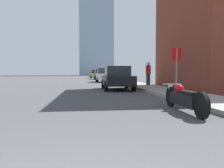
# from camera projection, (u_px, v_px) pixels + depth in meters

# --- Properties ---
(sidewalk) EXTENTS (2.24, 240.00, 0.15)m
(sidewalk) POSITION_uv_depth(u_px,v_px,m) (110.00, 79.00, 41.47)
(sidewalk) COLOR gray
(sidewalk) RESTS_ON ground_plane
(distant_tower) EXTENTS (15.56, 15.56, 66.99)m
(distant_tower) POSITION_uv_depth(u_px,v_px,m) (96.00, 5.00, 104.24)
(distant_tower) COLOR #8CA5BC
(distant_tower) RESTS_ON ground_plane
(motorcycle) EXTENTS (0.62, 2.70, 0.76)m
(motorcycle) POSITION_uv_depth(u_px,v_px,m) (183.00, 98.00, 6.18)
(motorcycle) COLOR black
(motorcycle) RESTS_ON ground_plane
(parked_car_black) EXTENTS (1.87, 3.84, 1.54)m
(parked_car_black) POSITION_uv_depth(u_px,v_px,m) (117.00, 78.00, 14.28)
(parked_car_black) COLOR black
(parked_car_black) RESTS_ON ground_plane
(parked_car_white) EXTENTS (1.97, 4.12, 1.70)m
(parked_car_white) POSITION_uv_depth(u_px,v_px,m) (104.00, 75.00, 26.69)
(parked_car_white) COLOR silver
(parked_car_white) RESTS_ON ground_plane
(parked_car_blue) EXTENTS (1.99, 4.40, 1.86)m
(parked_car_blue) POSITION_uv_depth(u_px,v_px,m) (100.00, 74.00, 38.42)
(parked_car_blue) COLOR #1E3899
(parked_car_blue) RESTS_ON ground_plane
(parked_car_yellow) EXTENTS (2.06, 4.08, 1.84)m
(parked_car_yellow) POSITION_uv_depth(u_px,v_px,m) (95.00, 74.00, 49.56)
(parked_car_yellow) COLOR gold
(parked_car_yellow) RESTS_ON ground_plane
(parked_car_silver) EXTENTS (2.03, 4.54, 1.57)m
(parked_car_silver) POSITION_uv_depth(u_px,v_px,m) (93.00, 74.00, 61.32)
(parked_car_silver) COLOR #BCBCC1
(parked_car_silver) RESTS_ON ground_plane
(stop_sign) EXTENTS (0.57, 0.26, 2.13)m
(stop_sign) POSITION_uv_depth(u_px,v_px,m) (177.00, 62.00, 10.34)
(stop_sign) COLOR slate
(stop_sign) RESTS_ON sidewalk
(pedestrian) EXTENTS (0.36, 0.26, 1.82)m
(pedestrian) POSITION_uv_depth(u_px,v_px,m) (148.00, 73.00, 17.23)
(pedestrian) COLOR #38383D
(pedestrian) RESTS_ON sidewalk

